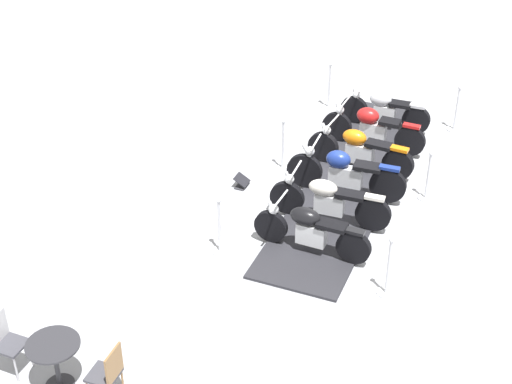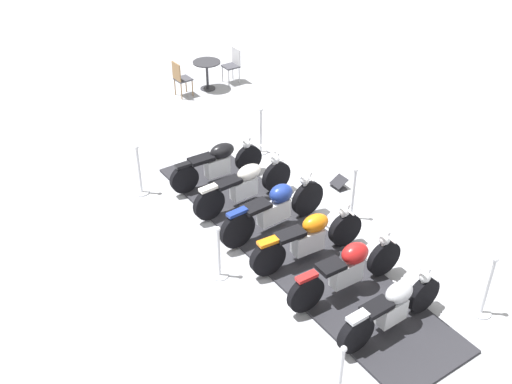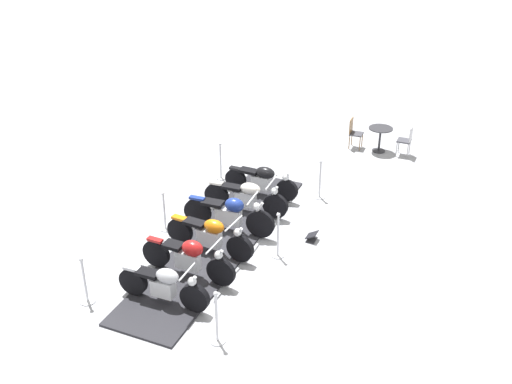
# 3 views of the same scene
# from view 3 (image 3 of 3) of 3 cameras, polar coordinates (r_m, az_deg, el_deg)

# --- Properties ---
(ground_plane) EXTENTS (80.00, 80.00, 0.00)m
(ground_plane) POSITION_cam_3_polar(r_m,az_deg,el_deg) (14.20, -3.50, -4.81)
(ground_plane) COLOR #A8AAB2
(display_platform) EXTENTS (2.18, 7.32, 0.05)m
(display_platform) POSITION_cam_3_polar(r_m,az_deg,el_deg) (14.19, -3.50, -4.72)
(display_platform) COLOR #28282D
(display_platform) RESTS_ON ground_plane
(motorcycle_chrome) EXTENTS (2.03, 0.63, 0.90)m
(motorcycle_chrome) POSITION_cam_3_polar(r_m,az_deg,el_deg) (12.14, -8.78, -8.77)
(motorcycle_chrome) COLOR black
(motorcycle_chrome) RESTS_ON display_platform
(motorcycle_maroon) EXTENTS (2.26, 0.67, 0.95)m
(motorcycle_maroon) POSITION_cam_3_polar(r_m,az_deg,el_deg) (12.80, -6.42, -6.20)
(motorcycle_maroon) COLOR black
(motorcycle_maroon) RESTS_ON display_platform
(motorcycle_copper) EXTENTS (2.24, 0.75, 0.94)m
(motorcycle_copper) POSITION_cam_3_polar(r_m,az_deg,el_deg) (13.55, -4.40, -4.12)
(motorcycle_copper) COLOR black
(motorcycle_copper) RESTS_ON display_platform
(motorcycle_navy) EXTENTS (2.34, 0.71, 1.03)m
(motorcycle_navy) POSITION_cam_3_polar(r_m,az_deg,el_deg) (14.29, -2.54, -2.03)
(motorcycle_navy) COLOR black
(motorcycle_navy) RESTS_ON display_platform
(motorcycle_cream) EXTENTS (2.26, 0.73, 0.95)m
(motorcycle_cream) POSITION_cam_3_polar(r_m,az_deg,el_deg) (15.10, -0.90, -0.40)
(motorcycle_cream) COLOR black
(motorcycle_cream) RESTS_ON display_platform
(motorcycle_black) EXTENTS (2.12, 0.75, 0.89)m
(motorcycle_black) POSITION_cam_3_polar(r_m,az_deg,el_deg) (15.92, 0.58, 1.17)
(motorcycle_black) COLOR black
(motorcycle_black) RESTS_ON display_platform
(stanchion_left_rear) EXTENTS (0.31, 0.31, 1.11)m
(stanchion_left_rear) POSITION_cam_3_polar(r_m,az_deg,el_deg) (17.00, -3.40, 2.49)
(stanchion_left_rear) COLOR silver
(stanchion_left_rear) RESTS_ON ground_plane
(stanchion_right_mid) EXTENTS (0.28, 0.28, 1.13)m
(stanchion_right_mid) POSITION_cam_3_polar(r_m,az_deg,el_deg) (13.47, 2.11, -4.66)
(stanchion_right_mid) COLOR silver
(stanchion_right_mid) RESTS_ON ground_plane
(stanchion_left_front) EXTENTS (0.33, 0.33, 1.07)m
(stanchion_left_front) POSITION_cam_3_polar(r_m,az_deg,el_deg) (12.62, -15.98, -8.79)
(stanchion_left_front) COLOR silver
(stanchion_left_front) RESTS_ON ground_plane
(stanchion_right_rear) EXTENTS (0.31, 0.31, 1.11)m
(stanchion_right_rear) POSITION_cam_3_polar(r_m,az_deg,el_deg) (16.01, 6.12, 0.66)
(stanchion_right_rear) COLOR silver
(stanchion_right_rear) RESTS_ON ground_plane
(stanchion_left_mid) EXTENTS (0.30, 0.30, 1.04)m
(stanchion_left_mid) POSITION_cam_3_polar(r_m,az_deg,el_deg) (14.65, -8.72, -2.34)
(stanchion_left_mid) COLOR silver
(stanchion_left_mid) RESTS_ON ground_plane
(stanchion_right_front) EXTENTS (0.32, 0.32, 1.14)m
(stanchion_right_front) POSITION_cam_3_polar(r_m,az_deg,el_deg) (11.23, -3.76, -12.57)
(stanchion_right_front) COLOR silver
(stanchion_right_front) RESTS_ON ground_plane
(info_placard) EXTENTS (0.29, 0.35, 0.23)m
(info_placard) POSITION_cam_3_polar(r_m,az_deg,el_deg) (14.27, 5.35, -4.35)
(info_placard) COLOR #333338
(info_placard) RESTS_ON ground_plane
(cafe_table) EXTENTS (0.75, 0.75, 0.78)m
(cafe_table) POSITION_cam_3_polar(r_m,az_deg,el_deg) (19.04, 11.81, 5.47)
(cafe_table) COLOR #2D2D33
(cafe_table) RESTS_ON ground_plane
(cafe_chair_near_table) EXTENTS (0.43, 0.43, 0.96)m
(cafe_chair_near_table) POSITION_cam_3_polar(r_m,az_deg,el_deg) (18.92, 14.23, 4.95)
(cafe_chair_near_table) COLOR #B7B7BC
(cafe_chair_near_table) RESTS_ON ground_plane
(cafe_chair_across_table) EXTENTS (0.44, 0.44, 0.96)m
(cafe_chair_across_table) POSITION_cam_3_polar(r_m,az_deg,el_deg) (19.18, 9.37, 5.76)
(cafe_chair_across_table) COLOR olive
(cafe_chair_across_table) RESTS_ON ground_plane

